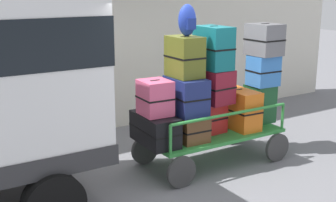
{
  "coord_description": "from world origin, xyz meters",
  "views": [
    {
      "loc": [
        -3.35,
        -5.24,
        2.69
      ],
      "look_at": [
        -0.03,
        0.05,
        1.1
      ],
      "focal_mm": 48.75,
      "sensor_mm": 36.0,
      "label": 1
    }
  ],
  "objects_px": {
    "suitcase_midleft_bottom": "(184,125)",
    "backpack": "(187,20)",
    "suitcase_center_top": "(213,48)",
    "suitcase_right_bottom": "(260,103)",
    "luggage_cart": "(212,138)",
    "suitcase_midleft_middle": "(186,96)",
    "suitcase_center_middle": "(213,86)",
    "suitcase_right_top": "(264,40)",
    "suitcase_midright_bottom": "(238,108)",
    "suitcase_midleft_top": "(185,57)",
    "suitcase_left_middle": "(155,98)",
    "suitcase_center_bottom": "(213,118)",
    "suitcase_right_middle": "(263,71)",
    "suitcase_left_bottom": "(155,129)"
  },
  "relations": [
    {
      "from": "suitcase_left_bottom",
      "to": "suitcase_right_middle",
      "type": "xyz_separation_m",
      "value": [
        2.0,
        -0.04,
        0.65
      ]
    },
    {
      "from": "luggage_cart",
      "to": "suitcase_midleft_bottom",
      "type": "xyz_separation_m",
      "value": [
        -0.5,
        0.03,
        0.29
      ]
    },
    {
      "from": "backpack",
      "to": "suitcase_right_top",
      "type": "bearing_deg",
      "value": 1.17
    },
    {
      "from": "suitcase_midleft_middle",
      "to": "suitcase_midright_bottom",
      "type": "bearing_deg",
      "value": 0.6
    },
    {
      "from": "suitcase_center_bottom",
      "to": "suitcase_right_bottom",
      "type": "height_order",
      "value": "suitcase_right_bottom"
    },
    {
      "from": "luggage_cart",
      "to": "suitcase_center_middle",
      "type": "height_order",
      "value": "suitcase_center_middle"
    },
    {
      "from": "suitcase_midleft_middle",
      "to": "suitcase_center_middle",
      "type": "relative_size",
      "value": 1.18
    },
    {
      "from": "backpack",
      "to": "suitcase_midleft_bottom",
      "type": "bearing_deg",
      "value": 89.38
    },
    {
      "from": "suitcase_midright_bottom",
      "to": "backpack",
      "type": "distance_m",
      "value": 1.73
    },
    {
      "from": "suitcase_left_middle",
      "to": "suitcase_midright_bottom",
      "type": "distance_m",
      "value": 1.55
    },
    {
      "from": "suitcase_left_middle",
      "to": "suitcase_right_top",
      "type": "relative_size",
      "value": 0.96
    },
    {
      "from": "suitcase_midleft_bottom",
      "to": "backpack",
      "type": "distance_m",
      "value": 1.53
    },
    {
      "from": "suitcase_right_middle",
      "to": "suitcase_midleft_top",
      "type": "bearing_deg",
      "value": 178.47
    },
    {
      "from": "suitcase_center_middle",
      "to": "suitcase_right_bottom",
      "type": "distance_m",
      "value": 1.09
    },
    {
      "from": "suitcase_left_bottom",
      "to": "suitcase_midleft_middle",
      "type": "bearing_deg",
      "value": -5.03
    },
    {
      "from": "suitcase_center_top",
      "to": "suitcase_center_middle",
      "type": "bearing_deg",
      "value": -90.0
    },
    {
      "from": "suitcase_center_top",
      "to": "suitcase_midright_bottom",
      "type": "distance_m",
      "value": 1.11
    },
    {
      "from": "suitcase_midleft_middle",
      "to": "suitcase_right_middle",
      "type": "distance_m",
      "value": 1.52
    },
    {
      "from": "luggage_cart",
      "to": "suitcase_left_bottom",
      "type": "distance_m",
      "value": 1.05
    },
    {
      "from": "suitcase_center_top",
      "to": "suitcase_left_middle",
      "type": "bearing_deg",
      "value": 179.91
    },
    {
      "from": "suitcase_center_bottom",
      "to": "suitcase_midright_bottom",
      "type": "xyz_separation_m",
      "value": [
        0.5,
        0.02,
        0.07
      ]
    },
    {
      "from": "suitcase_center_bottom",
      "to": "backpack",
      "type": "distance_m",
      "value": 1.57
    },
    {
      "from": "suitcase_center_middle",
      "to": "suitcase_right_bottom",
      "type": "xyz_separation_m",
      "value": [
        1.0,
        0.04,
        -0.42
      ]
    },
    {
      "from": "suitcase_left_middle",
      "to": "suitcase_right_bottom",
      "type": "distance_m",
      "value": 2.04
    },
    {
      "from": "suitcase_left_bottom",
      "to": "luggage_cart",
      "type": "bearing_deg",
      "value": -1.61
    },
    {
      "from": "suitcase_right_bottom",
      "to": "suitcase_midleft_top",
      "type": "bearing_deg",
      "value": -179.76
    },
    {
      "from": "suitcase_left_bottom",
      "to": "suitcase_left_middle",
      "type": "xyz_separation_m",
      "value": [
        -0.0,
        -0.01,
        0.46
      ]
    },
    {
      "from": "suitcase_midleft_bottom",
      "to": "backpack",
      "type": "relative_size",
      "value": 1.93
    },
    {
      "from": "suitcase_center_top",
      "to": "suitcase_midright_bottom",
      "type": "height_order",
      "value": "suitcase_center_top"
    },
    {
      "from": "luggage_cart",
      "to": "suitcase_center_top",
      "type": "xyz_separation_m",
      "value": [
        0.0,
        0.01,
        1.4
      ]
    },
    {
      "from": "suitcase_center_top",
      "to": "suitcase_right_bottom",
      "type": "relative_size",
      "value": 1.02
    },
    {
      "from": "suitcase_center_bottom",
      "to": "suitcase_center_middle",
      "type": "height_order",
      "value": "suitcase_center_middle"
    },
    {
      "from": "suitcase_left_middle",
      "to": "suitcase_midright_bottom",
      "type": "bearing_deg",
      "value": -0.81
    },
    {
      "from": "backpack",
      "to": "suitcase_midleft_middle",
      "type": "bearing_deg",
      "value": 87.27
    },
    {
      "from": "suitcase_center_bottom",
      "to": "suitcase_right_top",
      "type": "height_order",
      "value": "suitcase_right_top"
    },
    {
      "from": "suitcase_midleft_middle",
      "to": "suitcase_center_middle",
      "type": "distance_m",
      "value": 0.51
    },
    {
      "from": "suitcase_left_middle",
      "to": "suitcase_right_middle",
      "type": "relative_size",
      "value": 1.01
    },
    {
      "from": "suitcase_midleft_bottom",
      "to": "suitcase_center_bottom",
      "type": "distance_m",
      "value": 0.51
    },
    {
      "from": "suitcase_midleft_bottom",
      "to": "suitcase_right_bottom",
      "type": "height_order",
      "value": "suitcase_right_bottom"
    },
    {
      "from": "suitcase_midleft_top",
      "to": "suitcase_right_bottom",
      "type": "xyz_separation_m",
      "value": [
        1.5,
        0.01,
        -0.9
      ]
    },
    {
      "from": "suitcase_center_bottom",
      "to": "suitcase_right_middle",
      "type": "bearing_deg",
      "value": 1.07
    },
    {
      "from": "suitcase_midleft_top",
      "to": "suitcase_midright_bottom",
      "type": "relative_size",
      "value": 0.73
    },
    {
      "from": "suitcase_left_middle",
      "to": "suitcase_midleft_middle",
      "type": "height_order",
      "value": "suitcase_left_middle"
    },
    {
      "from": "suitcase_midleft_middle",
      "to": "suitcase_center_middle",
      "type": "xyz_separation_m",
      "value": [
        0.5,
        0.01,
        0.08
      ]
    },
    {
      "from": "suitcase_midleft_middle",
      "to": "suitcase_right_bottom",
      "type": "distance_m",
      "value": 1.54
    },
    {
      "from": "suitcase_center_top",
      "to": "suitcase_right_top",
      "type": "bearing_deg",
      "value": -0.73
    },
    {
      "from": "suitcase_midleft_middle",
      "to": "suitcase_midleft_top",
      "type": "distance_m",
      "value": 0.56
    },
    {
      "from": "luggage_cart",
      "to": "suitcase_right_top",
      "type": "height_order",
      "value": "suitcase_right_top"
    },
    {
      "from": "suitcase_midright_bottom",
      "to": "backpack",
      "type": "height_order",
      "value": "backpack"
    },
    {
      "from": "suitcase_left_middle",
      "to": "suitcase_midright_bottom",
      "type": "height_order",
      "value": "suitcase_left_middle"
    }
  ]
}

